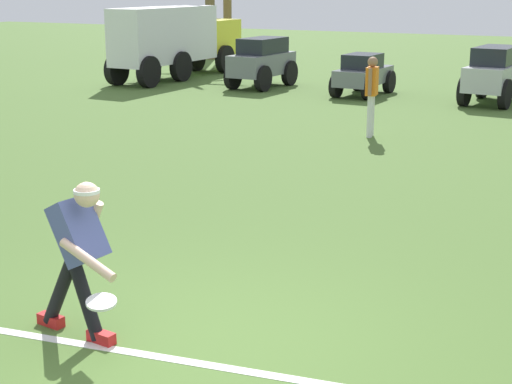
{
  "coord_description": "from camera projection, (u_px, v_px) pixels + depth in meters",
  "views": [
    {
      "loc": [
        3.09,
        -5.14,
        2.98
      ],
      "look_at": [
        -0.34,
        1.74,
        0.9
      ],
      "focal_mm": 55.0,
      "sensor_mm": 36.0,
      "label": 1
    }
  ],
  "objects": [
    {
      "name": "parked_car_slot_b",
      "position": [
        363.0,
        74.0,
        20.86
      ],
      "size": [
        1.18,
        2.24,
        1.1
      ],
      "color": "slate",
      "rests_on": "ground_plane"
    },
    {
      "name": "box_truck",
      "position": [
        175.0,
        38.0,
        24.29
      ],
      "size": [
        1.57,
        5.94,
        2.2
      ],
      "color": "yellow",
      "rests_on": "ground_plane"
    },
    {
      "name": "parked_car_slot_a",
      "position": [
        262.0,
        61.0,
        22.36
      ],
      "size": [
        1.31,
        2.41,
        1.4
      ],
      "color": "slate",
      "rests_on": "ground_plane"
    },
    {
      "name": "frisbee_in_flight",
      "position": [
        101.0,
        302.0,
        6.25
      ],
      "size": [
        0.35,
        0.35,
        0.07
      ],
      "color": "white"
    },
    {
      "name": "field_line_paint",
      "position": [
        184.0,
        361.0,
        6.34
      ],
      "size": [
        24.39,
        3.33,
        0.01
      ],
      "primitive_type": "cube",
      "rotation": [
        0.0,
        0.0,
        0.13
      ],
      "color": "white",
      "rests_on": "ground_plane"
    },
    {
      "name": "parked_car_slot_c",
      "position": [
        495.0,
        73.0,
        19.42
      ],
      "size": [
        1.35,
        2.42,
        1.4
      ],
      "color": "#B7BABF",
      "rests_on": "ground_plane"
    },
    {
      "name": "teammate_near_sideline",
      "position": [
        372.0,
        89.0,
        15.19
      ],
      "size": [
        0.25,
        0.5,
        1.56
      ],
      "color": "silver",
      "rests_on": "ground_plane"
    },
    {
      "name": "frisbee_thrower",
      "position": [
        79.0,
        250.0,
        6.57
      ],
      "size": [
        1.1,
        0.55,
        1.4
      ],
      "color": "black",
      "rests_on": "ground_plane"
    },
    {
      "name": "ground_plane",
      "position": [
        199.0,
        349.0,
        6.55
      ],
      "size": [
        80.0,
        80.0,
        0.0
      ],
      "primitive_type": "plane",
      "color": "#496A2D"
    }
  ]
}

